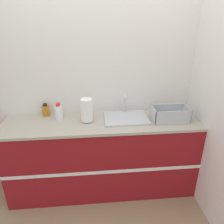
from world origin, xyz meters
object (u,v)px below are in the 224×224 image
sink (126,117)px  bottle_white_spray (59,112)px  paper_towel_roll (87,110)px  bottle_amber (46,110)px  dish_rack (170,116)px

sink → bottle_white_spray: bearing=174.7°
paper_towel_roll → bottle_amber: 0.52m
sink → bottle_white_spray: (-0.75, 0.07, 0.07)m
paper_towel_roll → sink: bearing=4.1°
paper_towel_roll → bottle_amber: paper_towel_roll is taller
bottle_white_spray → paper_towel_roll: bearing=-17.6°
paper_towel_roll → bottle_white_spray: (-0.32, 0.10, -0.05)m
sink → dish_rack: (0.48, -0.09, 0.04)m
sink → paper_towel_roll: size_ratio=1.84×
sink → bottle_amber: sink is taller
dish_rack → bottle_white_spray: bearing=172.5°
bottle_white_spray → dish_rack: bearing=-7.5°
dish_rack → bottle_white_spray: bottle_white_spray is taller
sink → bottle_amber: bearing=169.4°
paper_towel_roll → dish_rack: (0.91, -0.06, -0.07)m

